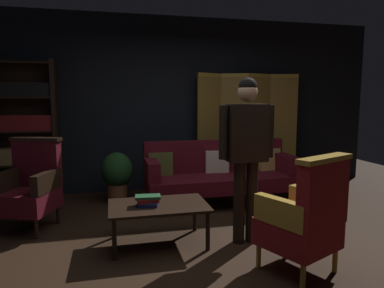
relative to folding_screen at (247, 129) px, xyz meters
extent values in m
plane|color=black|center=(-1.27, -2.20, -0.99)|extent=(10.00, 10.00, 0.00)
cube|color=black|center=(-1.27, 0.25, 0.41)|extent=(7.20, 0.10, 2.80)
cube|color=olive|center=(-0.64, 0.02, -0.04)|extent=(0.44, 0.19, 1.90)
cube|color=#B78E33|center=(-0.64, 0.02, 0.88)|extent=(0.44, 0.20, 0.06)
cube|color=olive|center=(-0.22, 0.01, -0.04)|extent=(0.43, 0.21, 1.90)
cube|color=#B78E33|center=(-0.22, 0.01, 0.88)|extent=(0.44, 0.22, 0.06)
cube|color=olive|center=(0.21, -0.02, -0.04)|extent=(0.45, 0.16, 1.90)
cube|color=#B78E33|center=(0.21, -0.02, 0.88)|extent=(0.45, 0.17, 0.06)
cube|color=olive|center=(0.65, -0.02, -0.04)|extent=(0.45, 0.17, 1.90)
cube|color=#B78E33|center=(0.65, -0.02, 0.88)|extent=(0.45, 0.18, 0.06)
cube|color=black|center=(-3.00, -0.02, 0.04)|extent=(0.06, 0.32, 2.05)
cube|color=black|center=(-3.42, 0.13, 0.04)|extent=(0.90, 0.02, 2.05)
cube|color=black|center=(-3.42, -0.02, -0.93)|extent=(0.86, 0.30, 0.02)
cube|color=black|center=(-3.42, -0.02, -0.44)|extent=(0.86, 0.30, 0.02)
cube|color=#9E7A47|center=(-3.42, -0.04, -0.32)|extent=(0.78, 0.22, 0.23)
cube|color=black|center=(-3.42, -0.02, 0.04)|extent=(0.86, 0.30, 0.02)
cube|color=maroon|center=(-3.42, -0.04, 0.16)|extent=(0.78, 0.22, 0.22)
cube|color=black|center=(-3.42, -0.02, 0.52)|extent=(0.86, 0.30, 0.02)
cube|color=black|center=(-3.42, -0.04, 0.63)|extent=(0.78, 0.22, 0.20)
cube|color=black|center=(-3.42, -0.02, 1.00)|extent=(0.86, 0.30, 0.02)
cylinder|color=black|center=(-1.67, -1.15, -0.88)|extent=(0.07, 0.07, 0.22)
cylinder|color=black|center=(0.23, -1.15, -0.88)|extent=(0.07, 0.07, 0.22)
cylinder|color=black|center=(-1.67, -0.55, -0.88)|extent=(0.07, 0.07, 0.22)
cylinder|color=black|center=(0.23, -0.55, -0.88)|extent=(0.07, 0.07, 0.22)
cube|color=#4C0F19|center=(-0.72, -0.85, -0.67)|extent=(2.10, 0.76, 0.20)
cube|color=#4C0F19|center=(-0.72, -0.54, -0.34)|extent=(2.10, 0.18, 0.46)
cube|color=#4C0F19|center=(-1.70, -0.85, -0.44)|extent=(0.16, 0.68, 0.26)
cube|color=#4C0F19|center=(0.26, -0.85, -0.44)|extent=(0.16, 0.68, 0.26)
cube|color=#4C5123|center=(-1.55, -0.65, -0.42)|extent=(0.34, 0.13, 0.34)
cube|color=beige|center=(-0.72, -0.65, -0.42)|extent=(0.35, 0.14, 0.34)
cube|color=tan|center=(0.11, -0.65, -0.42)|extent=(0.35, 0.19, 0.35)
cylinder|color=black|center=(-2.22, -2.29, -0.79)|extent=(0.04, 0.04, 0.39)
cylinder|color=black|center=(-1.32, -2.29, -0.79)|extent=(0.04, 0.04, 0.39)
cylinder|color=black|center=(-2.22, -1.75, -0.79)|extent=(0.04, 0.04, 0.39)
cylinder|color=black|center=(-1.32, -1.75, -0.79)|extent=(0.04, 0.04, 0.39)
cube|color=black|center=(-1.77, -2.02, -0.58)|extent=(1.00, 0.64, 0.03)
cylinder|color=#B78E33|center=(-0.56, -2.54, -0.88)|extent=(0.04, 0.04, 0.22)
cylinder|color=#B78E33|center=(-0.98, -2.73, -0.88)|extent=(0.04, 0.04, 0.22)
cylinder|color=#B78E33|center=(-0.37, -2.96, -0.88)|extent=(0.04, 0.04, 0.22)
cylinder|color=#B78E33|center=(-0.79, -3.15, -0.88)|extent=(0.04, 0.04, 0.22)
cube|color=maroon|center=(-0.67, -2.85, -0.65)|extent=(0.74, 0.74, 0.24)
cube|color=maroon|center=(-0.58, -3.06, -0.26)|extent=(0.56, 0.34, 0.54)
cube|color=#B78E33|center=(-0.58, -3.06, 0.03)|extent=(0.60, 0.36, 0.04)
cube|color=#B78E33|center=(-0.45, -2.75, -0.42)|extent=(0.29, 0.49, 0.22)
cube|color=#B78E33|center=(-0.89, -2.94, -0.42)|extent=(0.29, 0.49, 0.22)
cylinder|color=black|center=(-3.03, -1.59, -0.88)|extent=(0.04, 0.04, 0.22)
cylinder|color=black|center=(-3.30, -0.99, -0.88)|extent=(0.04, 0.04, 0.22)
cylinder|color=black|center=(-2.87, -1.16, -0.88)|extent=(0.04, 0.04, 0.22)
cube|color=#4C0F19|center=(-3.16, -1.29, -0.65)|extent=(0.72, 0.72, 0.24)
cube|color=#4C0F19|center=(-3.08, -1.07, -0.26)|extent=(0.57, 0.31, 0.54)
cube|color=black|center=(-3.08, -1.07, 0.03)|extent=(0.61, 0.33, 0.04)
cube|color=black|center=(-3.39, -1.21, -0.42)|extent=(0.26, 0.50, 0.22)
cube|color=black|center=(-2.94, -1.37, -0.42)|extent=(0.26, 0.50, 0.22)
cylinder|color=black|center=(-0.81, -2.17, -0.56)|extent=(0.12, 0.12, 0.86)
cylinder|color=black|center=(-0.95, -2.17, -0.56)|extent=(0.12, 0.12, 0.86)
cube|color=maroon|center=(-0.88, -2.17, -0.09)|extent=(0.32, 0.17, 0.09)
cube|color=black|center=(-0.88, -2.17, 0.16)|extent=(0.40, 0.22, 0.58)
cube|color=white|center=(-0.89, -2.06, 0.19)|extent=(0.14, 0.01, 0.41)
cube|color=maroon|center=(-0.89, -2.06, 0.42)|extent=(0.09, 0.02, 0.04)
cylinder|color=black|center=(-0.63, -2.17, 0.17)|extent=(0.09, 0.09, 0.54)
cylinder|color=black|center=(-1.13, -2.18, 0.17)|extent=(0.09, 0.09, 0.54)
sphere|color=tan|center=(-0.88, -2.17, 0.57)|extent=(0.20, 0.20, 0.20)
sphere|color=black|center=(-0.88, -2.17, 0.62)|extent=(0.18, 0.18, 0.18)
cylinder|color=brown|center=(-2.15, -0.45, -0.85)|extent=(0.28, 0.28, 0.28)
ellipsoid|color=#193D19|center=(-2.15, -0.45, -0.51)|extent=(0.44, 0.44, 0.51)
cube|color=navy|center=(-1.88, -2.03, -0.55)|extent=(0.24, 0.22, 0.04)
cube|color=maroon|center=(-1.88, -2.03, -0.51)|extent=(0.21, 0.15, 0.04)
cube|color=#1E4C28|center=(-1.88, -2.03, -0.48)|extent=(0.27, 0.17, 0.03)
camera|label=1|loc=(-2.23, -5.46, 0.51)|focal=32.69mm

